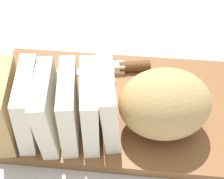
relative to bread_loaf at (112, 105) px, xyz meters
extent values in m
plane|color=beige|center=(0.01, -0.06, -0.07)|extent=(3.00, 3.00, 0.00)
cube|color=brown|center=(0.01, -0.06, -0.06)|extent=(0.43, 0.26, 0.02)
ellipsoid|color=tan|center=(-0.08, -0.01, 0.00)|extent=(0.15, 0.12, 0.11)
cube|color=#F2E8CC|center=(0.00, 0.00, 0.00)|extent=(0.05, 0.11, 0.11)
cube|color=#F2E8CC|center=(0.03, 0.01, 0.00)|extent=(0.04, 0.11, 0.11)
cube|color=#F2E8CC|center=(0.06, 0.01, 0.00)|extent=(0.04, 0.11, 0.11)
cube|color=#F2E8CC|center=(0.09, 0.01, 0.00)|extent=(0.04, 0.11, 0.11)
cube|color=#F2E8CC|center=(0.12, 0.01, 0.00)|extent=(0.05, 0.11, 0.11)
cube|color=tan|center=(0.15, 0.02, 0.00)|extent=(0.04, 0.11, 0.11)
cube|color=silver|center=(0.11, -0.12, -0.05)|extent=(0.23, 0.05, 0.00)
cylinder|color=#593319|center=(-0.03, -0.14, -0.04)|extent=(0.06, 0.03, 0.02)
cube|color=silver|center=(0.00, -0.14, -0.05)|extent=(0.02, 0.02, 0.02)
sphere|color=tan|center=(-0.02, -0.03, -0.05)|extent=(0.00, 0.00, 0.00)
sphere|color=tan|center=(0.01, -0.10, -0.05)|extent=(0.01, 0.01, 0.01)
camera|label=1|loc=(-0.03, 0.30, 0.34)|focal=49.51mm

